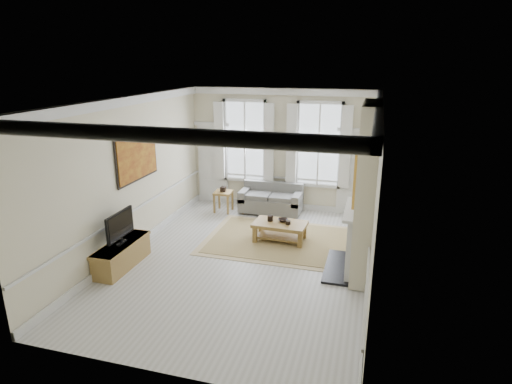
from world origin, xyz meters
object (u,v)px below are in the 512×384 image
(sofa, at_px, (271,200))
(side_table, at_px, (223,195))
(tv_stand, at_px, (122,255))
(coffee_table, at_px, (280,226))

(sofa, height_order, side_table, sofa)
(sofa, xyz_separation_m, tv_stand, (-2.19, -4.06, -0.08))
(sofa, distance_m, tv_stand, 4.61)
(coffee_table, bearing_deg, tv_stand, -140.01)
(coffee_table, height_order, tv_stand, tv_stand)
(sofa, height_order, tv_stand, sofa)
(side_table, bearing_deg, sofa, 13.00)
(side_table, xyz_separation_m, coffee_table, (1.99, -1.58, -0.10))
(side_table, height_order, tv_stand, side_table)
(side_table, relative_size, tv_stand, 0.40)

